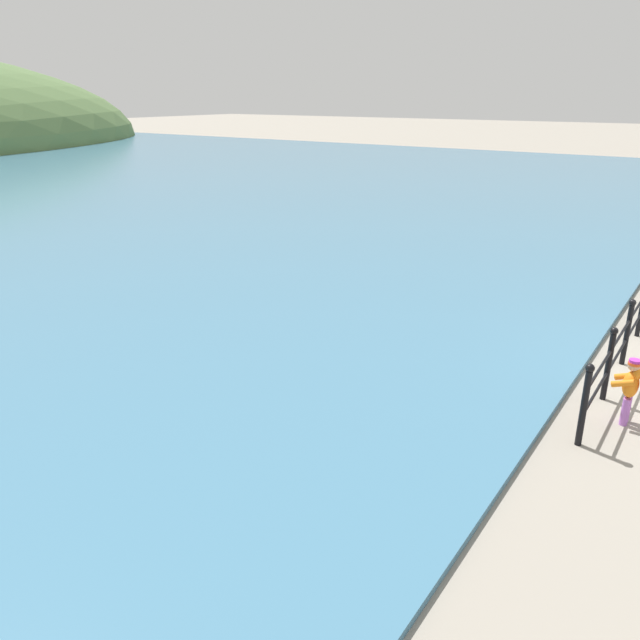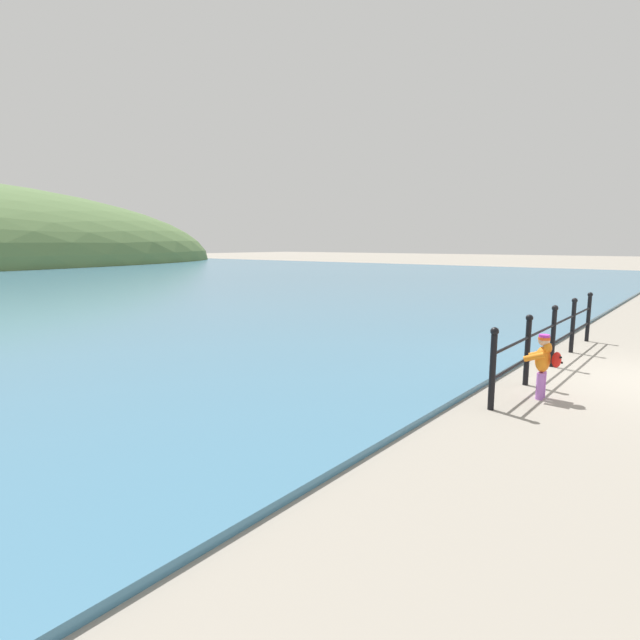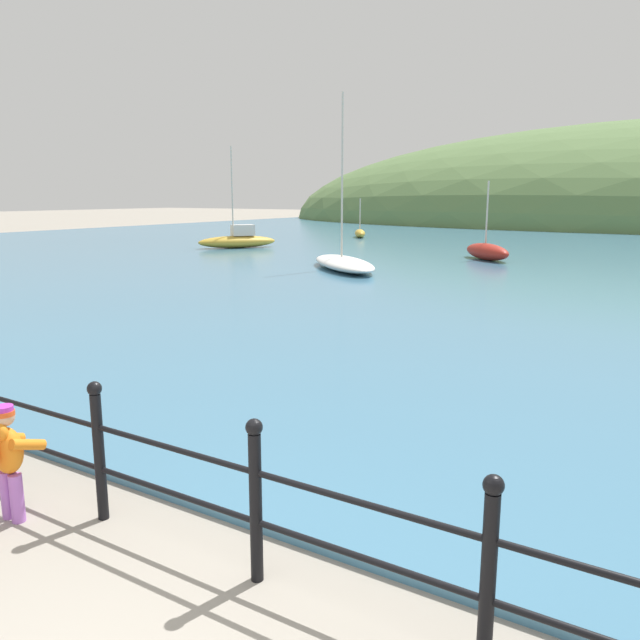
# 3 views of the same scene
# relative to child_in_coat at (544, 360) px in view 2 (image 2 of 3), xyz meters

# --- Properties ---
(iron_railing) EXTENTS (6.65, 0.12, 1.21)m
(iron_railing) POSITION_rel_child_in_coat_xyz_m (2.26, 0.43, 0.04)
(iron_railing) COLOR black
(iron_railing) RESTS_ON ground
(child_in_coat) EXTENTS (0.38, 0.53, 1.00)m
(child_in_coat) POSITION_rel_child_in_coat_xyz_m (0.00, 0.00, 0.00)
(child_in_coat) COLOR #AD66C6
(child_in_coat) RESTS_ON ground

